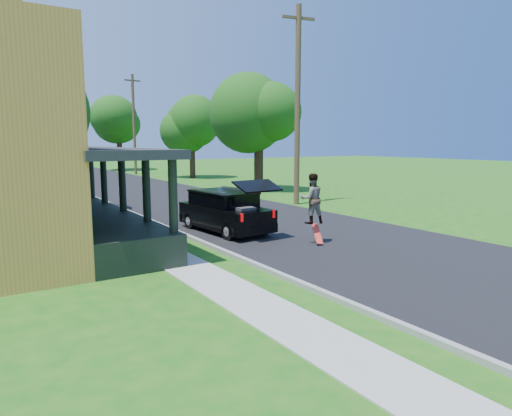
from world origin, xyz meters
TOP-DOWN VIEW (x-y plane):
  - ground at (0.00, 0.00)m, footprint 140.00×140.00m
  - street at (0.00, 20.00)m, footprint 8.00×120.00m
  - curb at (-4.05, 20.00)m, footprint 0.15×120.00m
  - sidewalk at (-5.60, 20.00)m, footprint 1.30×120.00m
  - front_walk at (-9.50, 6.00)m, footprint 6.50×1.20m
  - black_suv at (-2.40, 4.71)m, footprint 2.01×4.50m
  - skateboarder at (-1.00, 1.44)m, footprint 0.93×0.81m
  - skateboard at (-0.88, 1.27)m, footprint 0.47×0.69m
  - tree_left_mid at (-8.08, 13.20)m, footprint 5.21×4.96m
  - tree_left_far at (-7.35, 36.23)m, footprint 6.92×6.58m
  - tree_right_near at (6.49, 16.26)m, footprint 5.43×5.27m
  - tree_right_mid at (7.31, 28.73)m, footprint 5.27×5.30m
  - tree_right_far at (5.12, 44.23)m, footprint 6.19×5.85m
  - utility_pole_near at (4.50, 9.35)m, footprint 1.77×0.54m
  - utility_pole_far at (4.50, 36.44)m, footprint 1.70×0.33m

SIDE VIEW (x-z plane):
  - ground at x=0.00m, z-range 0.00..0.00m
  - street at x=0.00m, z-range -0.01..0.01m
  - curb at x=-4.05m, z-range -0.06..0.06m
  - sidewalk at x=-5.60m, z-range -0.01..0.01m
  - front_walk at x=-9.50m, z-range -0.01..0.01m
  - skateboard at x=-0.88m, z-range 0.03..0.62m
  - black_suv at x=-2.40m, z-range -0.24..1.80m
  - skateboarder at x=-1.00m, z-range 0.68..2.32m
  - tree_left_mid at x=-8.08m, z-range 0.96..7.89m
  - tree_right_mid at x=7.31m, z-range 1.23..8.85m
  - utility_pole_far at x=4.50m, z-range 0.15..10.21m
  - utility_pole_near at x=4.50m, z-range 0.16..10.40m
  - tree_right_near at x=6.49m, z-range 1.36..9.66m
  - tree_right_far at x=5.12m, z-range 1.46..10.13m
  - tree_left_far at x=-7.35m, z-range 1.55..10.59m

